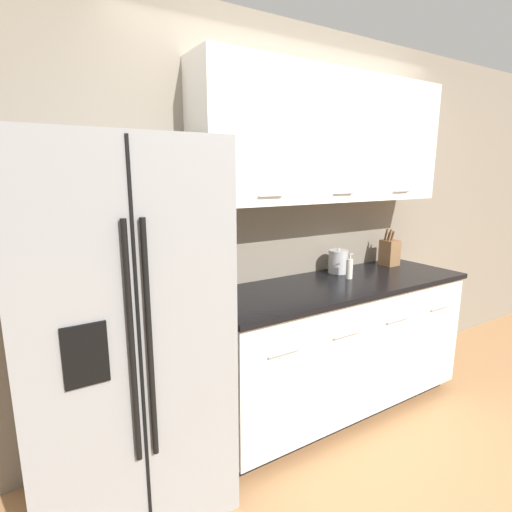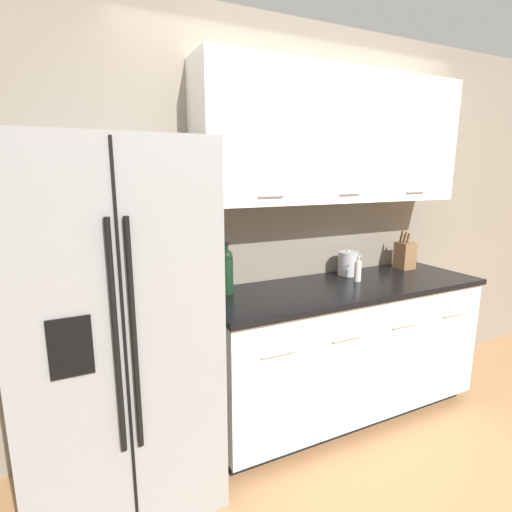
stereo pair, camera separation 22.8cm
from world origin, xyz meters
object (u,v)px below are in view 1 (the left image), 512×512
(knife_block, at_px, (389,252))
(steel_canister, at_px, (338,261))
(soap_dispenser, at_px, (349,268))
(refrigerator, at_px, (119,334))
(wine_bottle, at_px, (225,271))

(knife_block, height_order, steel_canister, knife_block)
(soap_dispenser, xyz_separation_m, steel_canister, (0.05, 0.16, 0.01))
(refrigerator, bearing_deg, wine_bottle, 16.91)
(knife_block, bearing_deg, wine_bottle, 179.90)
(soap_dispenser, bearing_deg, wine_bottle, 171.59)
(knife_block, bearing_deg, steel_canister, 176.47)
(soap_dispenser, bearing_deg, knife_block, 12.99)
(wine_bottle, distance_m, steel_canister, 0.94)
(wine_bottle, distance_m, soap_dispenser, 0.91)
(refrigerator, distance_m, wine_bottle, 0.73)
(refrigerator, relative_size, steel_canister, 9.77)
(steel_canister, bearing_deg, soap_dispenser, -105.90)
(wine_bottle, height_order, steel_canister, wine_bottle)
(refrigerator, relative_size, soap_dispenser, 10.30)
(knife_block, relative_size, soap_dispenser, 1.67)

